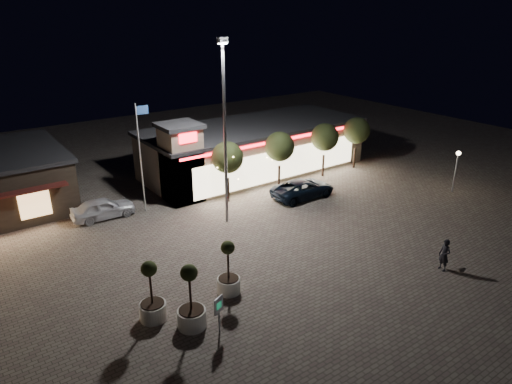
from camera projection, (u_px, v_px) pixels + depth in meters
ground at (274, 282)px, 25.11m from camera, size 90.00×90.00×0.00m
retail_building at (251, 148)px, 41.34m from camera, size 20.40×8.40×6.10m
floodlight_pole at (225, 124)px, 29.60m from camera, size 0.60×0.40×12.38m
flagpole at (141, 149)px, 32.12m from camera, size 0.95×0.10×8.00m
lamp_post_east at (457, 163)px, 36.48m from camera, size 0.36×0.36×3.48m
string_tree_a at (227, 158)px, 34.23m from camera, size 2.42×2.42×4.79m
string_tree_b at (280, 147)px, 36.93m from camera, size 2.42×2.42×4.79m
string_tree_c at (325, 137)px, 39.62m from camera, size 2.42×2.42×4.79m
string_tree_d at (357, 131)px, 41.78m from camera, size 2.42×2.42×4.79m
pickup_truck at (303, 189)px, 36.06m from camera, size 5.34×2.56×1.47m
white_sedan at (103, 208)px, 32.48m from camera, size 4.50×2.02×1.50m
pedestrian at (444, 255)px, 25.89m from camera, size 0.56×0.76×1.92m
dog at (462, 270)px, 25.77m from camera, size 0.47×0.24×0.25m
planter_left at (152, 302)px, 21.75m from camera, size 1.29×1.29×3.18m
planter_mid at (191, 308)px, 21.21m from camera, size 1.36×1.36×3.34m
planter_right at (229, 277)px, 23.85m from camera, size 1.23×1.23×3.03m
valet_sign at (219, 308)px, 20.70m from camera, size 0.60×0.30×1.91m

